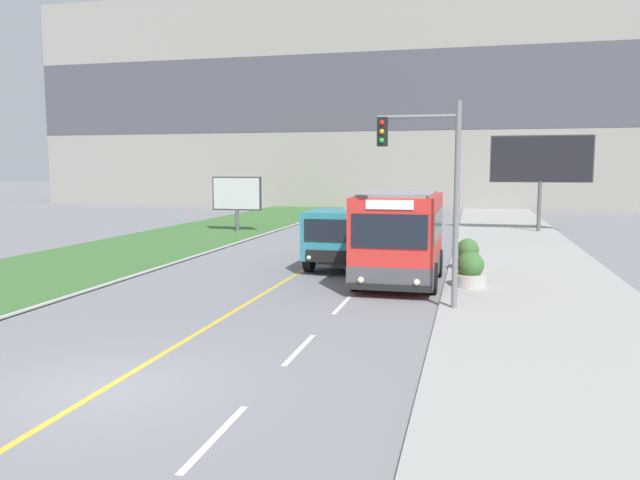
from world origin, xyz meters
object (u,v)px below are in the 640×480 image
Objects in this scene: billboard_large at (541,161)px; billboard_small at (237,195)px; city_bus at (399,238)px; dump_truck at (344,238)px; planter_round_near at (470,271)px; car_distant at (401,215)px; planter_round_second at (468,255)px; traffic_light_mast at (433,178)px.

billboard_large reaches higher than billboard_small.
dump_truck is at bearing 131.28° from city_bus.
planter_round_near is (2.37, -0.35, -1.00)m from city_bus.
billboard_small is 2.94× the size of planter_round_near.
dump_truck is 19.14m from car_distant.
city_bus is at bearing 171.52° from planter_round_near.
planter_round_near is (4.78, -22.37, -0.11)m from car_distant.
billboard_small is 18.73m from planter_round_second.
planter_round_near is at bearing 72.27° from traffic_light_mast.
planter_round_near is at bearing -8.48° from city_bus.
car_distant is 26.15m from traffic_light_mast.
billboard_large is at bearing -17.63° from car_distant.
car_distant is 0.75× the size of traffic_light_mast.
traffic_light_mast is at bearing -102.47° from billboard_large.
city_bus is at bearing -83.75° from car_distant.
billboard_small reaches higher than planter_round_second.
dump_truck reaches higher than car_distant.
billboard_small is at bearing -168.47° from billboard_large.
traffic_light_mast is at bearing -70.51° from city_bus.
planter_round_near is (-4.00, -19.58, -3.78)m from billboard_large.
planter_round_near is at bearing -33.42° from dump_truck.
car_distant is 3.71× the size of planter_round_near.
billboard_large reaches higher than car_distant.
billboard_small reaches higher than city_bus.
car_distant is at bearing 102.07° from planter_round_near.
billboard_small is (-18.31, -3.74, -2.09)m from billboard_large.
car_distant is 1.26× the size of billboard_small.
city_bus is 4.81× the size of planter_round_near.
city_bus is at bearing -123.67° from planter_round_second.
dump_truck is at bearing -90.35° from car_distant.
billboard_small is at bearing 139.56° from planter_round_second.
dump_truck is at bearing -173.93° from planter_round_second.
city_bus is 0.97× the size of traffic_light_mast.
city_bus is at bearing -48.72° from dump_truck.
traffic_light_mast is 4.67m from planter_round_near.
billboard_large reaches higher than dump_truck.
car_distant is (-2.41, 22.02, -0.90)m from city_bus.
city_bus is 4.43m from traffic_light_mast.
billboard_small is (-9.53, -6.53, 1.59)m from car_distant.
dump_truck reaches higher than planter_round_second.
city_bus reaches higher than dump_truck.
city_bus reaches higher than planter_round_second.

